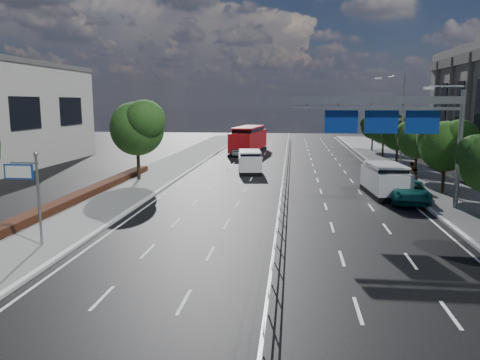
{
  "coord_description": "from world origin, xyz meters",
  "views": [
    {
      "loc": [
        0.65,
        -19.18,
        6.49
      ],
      "look_at": [
        -2.08,
        5.14,
        2.4
      ],
      "focal_mm": 35.0,
      "sensor_mm": 36.0,
      "label": 1
    }
  ],
  "objects_px": {
    "white_minivan": "(250,162)",
    "pedestrian_a": "(411,174)",
    "near_car_dark": "(251,139)",
    "parked_car_dark": "(387,175)",
    "toilet_sign": "(28,183)",
    "overhead_gantry": "(395,117)",
    "silver_minivan": "(385,180)",
    "parked_car_teal": "(409,191)",
    "red_bus": "(249,139)",
    "near_car_silver": "(242,150)",
    "pedestrian_b": "(414,179)"
  },
  "relations": [
    {
      "from": "toilet_sign",
      "to": "pedestrian_a",
      "type": "relative_size",
      "value": 2.27
    },
    {
      "from": "pedestrian_b",
      "to": "near_car_dark",
      "type": "bearing_deg",
      "value": -37.72
    },
    {
      "from": "toilet_sign",
      "to": "white_minivan",
      "type": "bearing_deg",
      "value": 71.99
    },
    {
      "from": "parked_car_teal",
      "to": "parked_car_dark",
      "type": "distance_m",
      "value": 7.0
    },
    {
      "from": "near_car_dark",
      "to": "overhead_gantry",
      "type": "bearing_deg",
      "value": 103.52
    },
    {
      "from": "near_car_dark",
      "to": "parked_car_teal",
      "type": "xyz_separation_m",
      "value": [
        14.11,
        -41.27,
        -0.07
      ]
    },
    {
      "from": "silver_minivan",
      "to": "parked_car_teal",
      "type": "height_order",
      "value": "silver_minivan"
    },
    {
      "from": "toilet_sign",
      "to": "parked_car_teal",
      "type": "bearing_deg",
      "value": 31.93
    },
    {
      "from": "near_car_dark",
      "to": "pedestrian_a",
      "type": "xyz_separation_m",
      "value": [
        15.41,
        -36.31,
        0.31
      ]
    },
    {
      "from": "white_minivan",
      "to": "pedestrian_a",
      "type": "bearing_deg",
      "value": -34.94
    },
    {
      "from": "white_minivan",
      "to": "pedestrian_b",
      "type": "height_order",
      "value": "white_minivan"
    },
    {
      "from": "silver_minivan",
      "to": "parked_car_dark",
      "type": "xyz_separation_m",
      "value": [
        1.1,
        5.0,
        -0.42
      ]
    },
    {
      "from": "near_car_silver",
      "to": "silver_minivan",
      "type": "bearing_deg",
      "value": 126.2
    },
    {
      "from": "white_minivan",
      "to": "toilet_sign",
      "type": "bearing_deg",
      "value": -115.31
    },
    {
      "from": "toilet_sign",
      "to": "red_bus",
      "type": "distance_m",
      "value": 41.18
    },
    {
      "from": "toilet_sign",
      "to": "overhead_gantry",
      "type": "bearing_deg",
      "value": 29.6
    },
    {
      "from": "red_bus",
      "to": "pedestrian_b",
      "type": "height_order",
      "value": "red_bus"
    },
    {
      "from": "overhead_gantry",
      "to": "near_car_dark",
      "type": "relative_size",
      "value": 2.15
    },
    {
      "from": "parked_car_dark",
      "to": "pedestrian_b",
      "type": "height_order",
      "value": "pedestrian_b"
    },
    {
      "from": "red_bus",
      "to": "parked_car_dark",
      "type": "height_order",
      "value": "red_bus"
    },
    {
      "from": "parked_car_teal",
      "to": "parked_car_dark",
      "type": "xyz_separation_m",
      "value": [
        -0.05,
        7.0,
        -0.03
      ]
    },
    {
      "from": "overhead_gantry",
      "to": "near_car_silver",
      "type": "distance_m",
      "value": 30.08
    },
    {
      "from": "toilet_sign",
      "to": "overhead_gantry",
      "type": "xyz_separation_m",
      "value": [
        17.69,
        10.05,
        2.66
      ]
    },
    {
      "from": "red_bus",
      "to": "silver_minivan",
      "type": "relative_size",
      "value": 2.09
    },
    {
      "from": "near_car_silver",
      "to": "near_car_dark",
      "type": "xyz_separation_m",
      "value": [
        -0.38,
        16.14,
        0.03
      ]
    },
    {
      "from": "near_car_dark",
      "to": "parked_car_dark",
      "type": "xyz_separation_m",
      "value": [
        14.07,
        -34.27,
        -0.1
      ]
    },
    {
      "from": "silver_minivan",
      "to": "red_bus",
      "type": "bearing_deg",
      "value": 109.71
    },
    {
      "from": "red_bus",
      "to": "overhead_gantry",
      "type": "bearing_deg",
      "value": -62.1
    },
    {
      "from": "red_bus",
      "to": "silver_minivan",
      "type": "height_order",
      "value": "red_bus"
    },
    {
      "from": "near_car_dark",
      "to": "parked_car_dark",
      "type": "bearing_deg",
      "value": 109.64
    },
    {
      "from": "parked_car_dark",
      "to": "pedestrian_a",
      "type": "bearing_deg",
      "value": -50.31
    },
    {
      "from": "near_car_silver",
      "to": "silver_minivan",
      "type": "relative_size",
      "value": 0.79
    },
    {
      "from": "overhead_gantry",
      "to": "silver_minivan",
      "type": "xyz_separation_m",
      "value": [
        0.41,
        3.95,
        -4.51
      ]
    },
    {
      "from": "near_car_silver",
      "to": "parked_car_dark",
      "type": "distance_m",
      "value": 22.71
    },
    {
      "from": "near_car_silver",
      "to": "parked_car_dark",
      "type": "xyz_separation_m",
      "value": [
        13.69,
        -18.13,
        -0.07
      ]
    },
    {
      "from": "silver_minivan",
      "to": "parked_car_teal",
      "type": "relative_size",
      "value": 1.08
    },
    {
      "from": "near_car_silver",
      "to": "pedestrian_a",
      "type": "xyz_separation_m",
      "value": [
        15.03,
        -20.17,
        0.34
      ]
    },
    {
      "from": "overhead_gantry",
      "to": "parked_car_teal",
      "type": "height_order",
      "value": "overhead_gantry"
    },
    {
      "from": "silver_minivan",
      "to": "parked_car_teal",
      "type": "distance_m",
      "value": 2.34
    },
    {
      "from": "overhead_gantry",
      "to": "red_bus",
      "type": "relative_size",
      "value": 0.88
    },
    {
      "from": "overhead_gantry",
      "to": "pedestrian_a",
      "type": "distance_m",
      "value": 8.73
    },
    {
      "from": "white_minivan",
      "to": "near_car_dark",
      "type": "bearing_deg",
      "value": 87.65
    },
    {
      "from": "white_minivan",
      "to": "pedestrian_a",
      "type": "height_order",
      "value": "white_minivan"
    },
    {
      "from": "pedestrian_a",
      "to": "overhead_gantry",
      "type": "bearing_deg",
      "value": 55.32
    },
    {
      "from": "near_car_silver",
      "to": "parked_car_teal",
      "type": "xyz_separation_m",
      "value": [
        13.73,
        -25.13,
        -0.04
      ]
    },
    {
      "from": "toilet_sign",
      "to": "overhead_gantry",
      "type": "height_order",
      "value": "overhead_gantry"
    },
    {
      "from": "near_car_dark",
      "to": "parked_car_dark",
      "type": "relative_size",
      "value": 1.01
    },
    {
      "from": "red_bus",
      "to": "pedestrian_a",
      "type": "relative_size",
      "value": 6.09
    },
    {
      "from": "white_minivan",
      "to": "near_car_dark",
      "type": "relative_size",
      "value": 1.04
    },
    {
      "from": "overhead_gantry",
      "to": "silver_minivan",
      "type": "distance_m",
      "value": 6.01
    }
  ]
}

